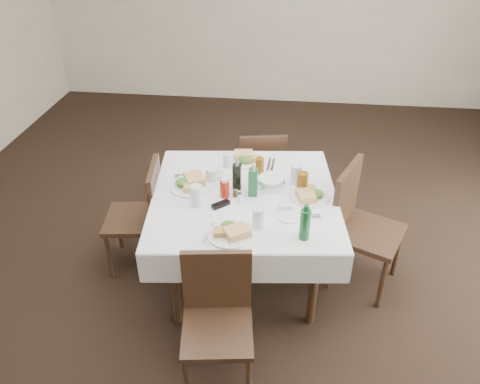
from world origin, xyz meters
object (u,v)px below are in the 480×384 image
Objects in this scene: water_e at (296,174)px; green_bottle at (305,224)px; water_w at (196,195)px; coffee_mug at (212,176)px; bread_basket at (271,182)px; oil_cruet_dark at (237,176)px; chair_south at (217,311)px; ketchup_bottle at (225,188)px; dining_table at (244,204)px; chair_west at (144,211)px; chair_east at (358,220)px; chair_north at (261,168)px; water_n at (228,161)px; water_s at (258,218)px; oil_cruet_green at (253,181)px.

green_bottle is (0.06, -0.63, 0.04)m from water_e.
coffee_mug is at bearing 79.27° from water_w.
green_bottle reaches higher than bread_basket.
chair_south is at bearing -90.51° from oil_cruet_dark.
chair_south is 5.99× the size of ketchup_bottle.
chair_west is (-0.77, 0.08, -0.17)m from dining_table.
chair_east is at bearing 12.31° from water_w.
chair_east reaches higher than chair_north.
chair_east is 1.59m from chair_west.
water_n is 0.40m from bread_basket.
chair_west is 6.63× the size of water_s.
bread_basket is (0.48, 0.29, -0.04)m from water_w.
chair_west is 5.59× the size of coffee_mug.
coffee_mug is at bearing 138.39° from green_bottle.
ketchup_bottle is at bearing 34.61° from water_w.
oil_cruet_dark is at bearing -68.91° from water_n.
oil_cruet_dark is at bearing 43.41° from water_w.
dining_table is 5.80× the size of oil_cruet_dark.
water_n is 0.52× the size of oil_cruet_dark.
ketchup_bottle is 0.90× the size of coffee_mug.
water_w is 0.34m from oil_cruet_dark.
ketchup_bottle reaches higher than bread_basket.
green_bottle is (0.48, 0.40, 0.38)m from chair_south.
oil_cruet_dark reaches higher than water_e.
coffee_mug is 0.65× the size of green_bottle.
water_n is 0.49× the size of oil_cruet_green.
water_w is 0.57× the size of oil_cruet_green.
water_w reaches higher than bread_basket.
water_w is (-0.24, 0.68, 0.35)m from chair_south.
ketchup_bottle is at bearing -172.52° from chair_east.
oil_cruet_dark and green_bottle have the same top height.
water_w is at bearing -156.16° from oil_cruet_green.
oil_cruet_green is at bearing -31.21° from oil_cruet_dark.
chair_south is 0.93m from oil_cruet_green.
oil_cruet_green is at bearing 128.52° from green_bottle.
water_w is (0.47, -0.24, 0.33)m from chair_west.
water_w is at bearing -148.74° from bread_basket.
water_n is at bearing 23.80° from chair_west.
chair_north is 0.89m from oil_cruet_dark.
water_e reaches higher than ketchup_bottle.
chair_east reaches higher than coffee_mug.
ketchup_bottle is (0.64, -0.12, 0.32)m from chair_west.
bread_basket is at bearing 31.26° from water_w.
green_bottle is at bearing -47.13° from dining_table.
oil_cruet_dark is at bearing -163.97° from water_e.
dining_table is 0.41m from water_s.
bread_basket is (0.17, 0.13, 0.11)m from dining_table.
oil_cruet_dark is at bearing 89.49° from chair_south.
water_n is 0.39m from ketchup_bottle.
water_w reaches higher than dining_table.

